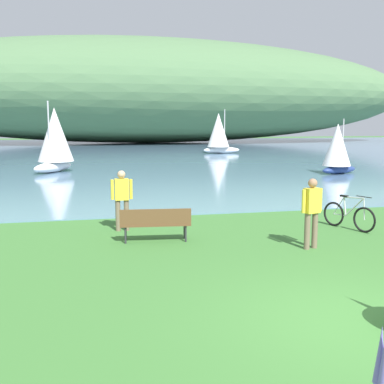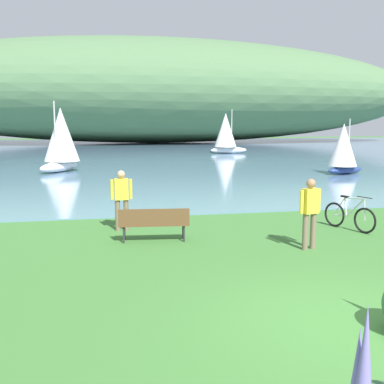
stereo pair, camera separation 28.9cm
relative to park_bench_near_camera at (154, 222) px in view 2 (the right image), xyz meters
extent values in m
plane|color=#3D7533|center=(2.28, -5.62, -0.52)|extent=(200.00, 200.00, 0.00)
cube|color=#5B7F9E|center=(2.28, 43.26, -0.50)|extent=(180.00, 80.00, 0.04)
ellipsoid|color=#4C7047|center=(7.99, 63.65, 7.61)|extent=(89.93, 28.00, 16.17)
cube|color=brown|center=(0.01, 0.08, -0.07)|extent=(1.84, 0.67, 0.05)
cube|color=brown|center=(-0.01, -0.13, 0.15)|extent=(1.79, 0.23, 0.40)
cylinder|color=#2D2D33|center=(-0.73, 0.33, -0.30)|extent=(0.05, 0.05, 0.45)
cylinder|color=#2D2D33|center=(0.79, 0.17, -0.30)|extent=(0.05, 0.05, 0.45)
cylinder|color=#2D2D33|center=(-0.77, -0.01, -0.30)|extent=(0.05, 0.05, 0.45)
cylinder|color=#2D2D33|center=(0.75, -0.17, -0.30)|extent=(0.05, 0.05, 0.45)
torus|color=black|center=(5.81, -0.23, -0.16)|extent=(0.32, 0.69, 0.72)
torus|color=black|center=(5.42, 0.74, -0.16)|extent=(0.32, 0.69, 0.72)
cylinder|color=silver|center=(5.68, 0.08, 0.15)|extent=(0.27, 0.58, 0.61)
cylinder|color=silver|center=(5.67, 0.12, 0.41)|extent=(0.28, 0.63, 0.09)
cylinder|color=silver|center=(5.56, 0.39, 0.12)|extent=(0.09, 0.13, 0.54)
cylinder|color=silver|center=(5.49, 0.55, -0.15)|extent=(0.19, 0.41, 0.05)
cylinder|color=silver|center=(5.48, 0.58, 0.11)|extent=(0.16, 0.35, 0.56)
cylinder|color=silver|center=(5.80, -0.21, 0.14)|extent=(0.07, 0.09, 0.60)
cube|color=black|center=(5.54, 0.42, 0.42)|extent=(0.18, 0.26, 0.05)
cylinder|color=black|center=(5.79, -0.18, 0.48)|extent=(0.20, 0.45, 0.02)
cylinder|color=#72604C|center=(-0.85, 1.47, -0.08)|extent=(0.14, 0.14, 0.88)
cylinder|color=#72604C|center=(-0.61, 1.48, -0.08)|extent=(0.14, 0.14, 0.88)
cube|color=yellow|center=(-0.73, 1.47, 0.66)|extent=(0.38, 0.23, 0.60)
sphere|color=tan|center=(-0.73, 1.47, 1.08)|extent=(0.22, 0.22, 0.22)
cylinder|color=yellow|center=(-0.99, 1.47, 0.66)|extent=(0.09, 0.09, 0.56)
cylinder|color=yellow|center=(-0.47, 1.48, 0.66)|extent=(0.09, 0.09, 0.56)
cylinder|color=#72604C|center=(3.46, -1.50, -0.08)|extent=(0.14, 0.14, 0.88)
cylinder|color=#72604C|center=(3.69, -1.43, -0.08)|extent=(0.14, 0.14, 0.88)
cube|color=yellow|center=(3.57, -1.46, 0.66)|extent=(0.42, 0.31, 0.60)
sphere|color=#9E7051|center=(3.57, -1.46, 1.08)|extent=(0.22, 0.22, 0.22)
cylinder|color=yellow|center=(3.32, -1.53, 0.66)|extent=(0.09, 0.09, 0.56)
cylinder|color=yellow|center=(3.82, -1.39, 0.66)|extent=(0.09, 0.09, 0.56)
cone|color=#7A6BC6|center=(0.87, -8.14, 0.42)|extent=(0.12, 0.12, 0.54)
cone|color=#7A6BC6|center=(0.86, -8.25, 0.55)|extent=(0.14, 0.14, 0.80)
ellipsoid|color=white|center=(11.78, 34.55, -0.15)|extent=(3.78, 1.09, 0.66)
cylinder|color=#B2B2B2|center=(12.08, 34.54, 2.07)|extent=(0.09, 0.09, 3.77)
cone|color=white|center=(11.43, 34.55, 1.88)|extent=(2.26, 2.26, 3.40)
ellipsoid|color=navy|center=(13.12, 13.83, -0.24)|extent=(2.88, 1.70, 0.49)
cylinder|color=#B2B2B2|center=(13.32, 13.90, 1.40)|extent=(0.07, 0.07, 2.78)
cone|color=white|center=(12.87, 13.74, 1.26)|extent=(2.12, 2.12, 2.51)
ellipsoid|color=white|center=(-3.73, 18.54, -0.16)|extent=(2.75, 3.73, 0.65)
cylinder|color=#B2B2B2|center=(-3.87, 18.29, 2.02)|extent=(0.09, 0.09, 3.70)
cone|color=white|center=(-3.56, 18.84, 1.83)|extent=(3.00, 3.00, 3.33)
camera|label=1|loc=(-1.65, -11.63, 2.47)|focal=43.89mm
camera|label=2|loc=(-1.37, -11.69, 2.47)|focal=43.89mm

